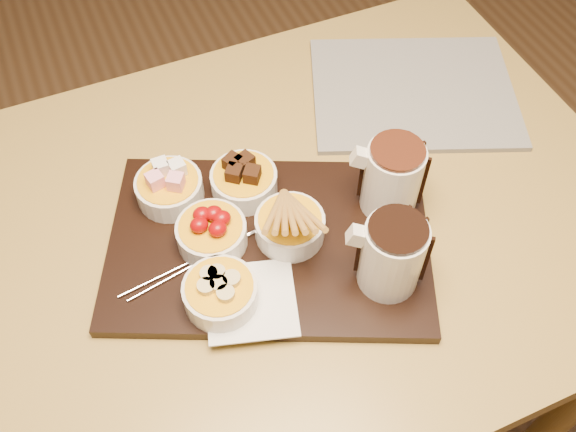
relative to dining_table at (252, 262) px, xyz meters
name	(u,v)px	position (x,y,z in m)	size (l,w,h in m)	color
ground	(264,403)	(0.00, 0.00, -0.65)	(5.00, 5.00, 0.00)	#54361D
dining_table	(252,262)	(0.00, 0.00, 0.00)	(1.20, 0.80, 0.75)	#A1833B
serving_board	(269,243)	(0.01, -0.04, 0.11)	(0.46, 0.30, 0.02)	black
napkin	(251,301)	(-0.05, -0.13, 0.12)	(0.12, 0.12, 0.00)	white
bowl_marshmallows	(170,189)	(-0.09, 0.09, 0.14)	(0.10, 0.10, 0.04)	silver
bowl_cake	(244,182)	(0.02, 0.06, 0.14)	(0.10, 0.10, 0.04)	silver
bowl_strawberries	(212,234)	(-0.06, -0.01, 0.14)	(0.10, 0.10, 0.04)	silver
bowl_biscotti	(290,227)	(0.05, -0.05, 0.14)	(0.10, 0.10, 0.04)	silver
bowl_bananas	(221,294)	(-0.08, -0.11, 0.14)	(0.10, 0.10, 0.04)	silver
pitcher_dark_chocolate	(392,256)	(0.14, -0.17, 0.17)	(0.08, 0.08, 0.11)	silver
pitcher_milk_chocolate	(392,179)	(0.20, -0.05, 0.17)	(0.08, 0.08, 0.11)	silver
fondue_skewers	(204,255)	(-0.08, -0.03, 0.12)	(0.26, 0.03, 0.01)	silver
newspaper	(413,92)	(0.37, 0.15, 0.10)	(0.35, 0.28, 0.01)	beige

